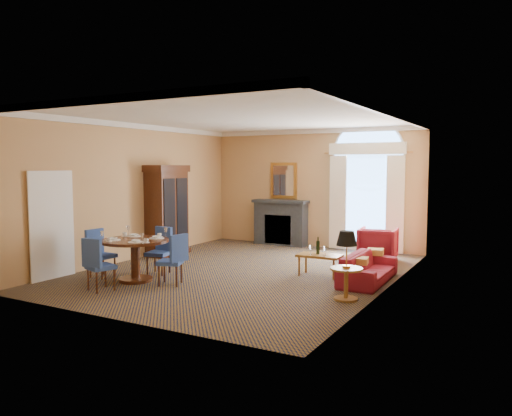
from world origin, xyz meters
The scene contains 12 objects.
ground centered at (0.00, 0.00, 0.00)m, with size 7.50×7.50×0.00m, color #121838.
room_envelope centered at (-0.03, 0.67, 2.51)m, with size 6.04×7.52×3.45m.
armoire centered at (-2.72, 0.81, 1.07)m, with size 0.64×1.13×2.23m.
dining_table centered at (-1.38, -1.78, 0.60)m, with size 1.29×1.29×1.01m.
dining_chair_north centered at (-1.42, -0.98, 0.54)m, with size 0.51×0.51×0.95m.
dining_chair_south centered at (-1.42, -2.72, 0.54)m, with size 0.53×0.53×0.95m.
dining_chair_east centered at (-0.53, -1.67, 0.54)m, with size 0.55×0.55×0.95m.
dining_chair_west centered at (-2.29, -1.84, 0.54)m, with size 0.46×0.45×0.95m.
sofa centered at (2.55, 0.32, 0.27)m, with size 1.83×0.72×0.53m, color maroon.
armchair centered at (2.14, 2.50, 0.39)m, with size 0.84×0.86×0.79m, color maroon.
coffee_table centered at (1.54, 0.34, 0.41)m, with size 0.89×0.52×0.78m.
side_table centered at (2.60, -1.11, 0.72)m, with size 0.54×0.54×1.12m.
Camera 1 is at (5.23, -8.92, 2.22)m, focal length 35.00 mm.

